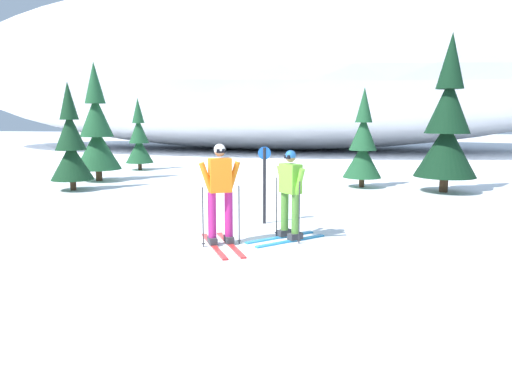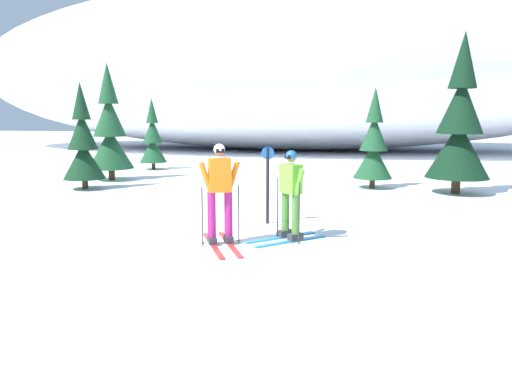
{
  "view_description": "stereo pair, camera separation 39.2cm",
  "coord_description": "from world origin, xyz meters",
  "px_view_note": "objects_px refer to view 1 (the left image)",
  "views": [
    {
      "loc": [
        2.65,
        -7.82,
        2.34
      ],
      "look_at": [
        1.09,
        0.77,
        0.95
      ],
      "focal_mm": 33.45,
      "sensor_mm": 36.0,
      "label": 1
    },
    {
      "loc": [
        3.03,
        -7.74,
        2.34
      ],
      "look_at": [
        1.09,
        0.77,
        0.95
      ],
      "focal_mm": 33.45,
      "sensor_mm": 36.0,
      "label": 2
    }
  ],
  "objects_px": {
    "pine_tree_center_left": "(97,132)",
    "pine_tree_center_right": "(363,146)",
    "skier_lime_jacket": "(290,193)",
    "pine_tree_center": "(71,145)",
    "pine_tree_far_right": "(447,127)",
    "skier_orange_jacket": "(220,193)",
    "pine_tree_far_left": "(139,140)",
    "trail_marker_post": "(264,181)"
  },
  "relations": [
    {
      "from": "skier_orange_jacket",
      "to": "pine_tree_far_left",
      "type": "xyz_separation_m",
      "value": [
        -6.64,
        11.46,
        0.34
      ]
    },
    {
      "from": "pine_tree_far_right",
      "to": "pine_tree_far_left",
      "type": "bearing_deg",
      "value": 160.56
    },
    {
      "from": "skier_orange_jacket",
      "to": "skier_lime_jacket",
      "type": "height_order",
      "value": "skier_orange_jacket"
    },
    {
      "from": "skier_orange_jacket",
      "to": "trail_marker_post",
      "type": "bearing_deg",
      "value": 75.19
    },
    {
      "from": "skier_lime_jacket",
      "to": "pine_tree_far_left",
      "type": "relative_size",
      "value": 0.55
    },
    {
      "from": "pine_tree_center_right",
      "to": "trail_marker_post",
      "type": "bearing_deg",
      "value": -111.27
    },
    {
      "from": "pine_tree_far_left",
      "to": "pine_tree_far_right",
      "type": "distance_m",
      "value": 12.67
    },
    {
      "from": "skier_orange_jacket",
      "to": "skier_lime_jacket",
      "type": "distance_m",
      "value": 1.35
    },
    {
      "from": "pine_tree_center_left",
      "to": "pine_tree_center_right",
      "type": "relative_size",
      "value": 1.31
    },
    {
      "from": "skier_lime_jacket",
      "to": "pine_tree_center_right",
      "type": "distance_m",
      "value": 7.41
    },
    {
      "from": "pine_tree_far_right",
      "to": "skier_lime_jacket",
      "type": "bearing_deg",
      "value": -121.76
    },
    {
      "from": "pine_tree_center_left",
      "to": "pine_tree_far_right",
      "type": "xyz_separation_m",
      "value": [
        11.9,
        -0.53,
        0.23
      ]
    },
    {
      "from": "skier_lime_jacket",
      "to": "pine_tree_center",
      "type": "distance_m",
      "value": 8.96
    },
    {
      "from": "skier_orange_jacket",
      "to": "pine_tree_center",
      "type": "height_order",
      "value": "pine_tree_center"
    },
    {
      "from": "skier_orange_jacket",
      "to": "pine_tree_center_left",
      "type": "xyz_separation_m",
      "value": [
        -6.6,
        7.78,
        0.82
      ]
    },
    {
      "from": "pine_tree_far_left",
      "to": "pine_tree_center",
      "type": "bearing_deg",
      "value": -86.61
    },
    {
      "from": "skier_orange_jacket",
      "to": "trail_marker_post",
      "type": "height_order",
      "value": "skier_orange_jacket"
    },
    {
      "from": "skier_lime_jacket",
      "to": "pine_tree_center_right",
      "type": "height_order",
      "value": "pine_tree_center_right"
    },
    {
      "from": "skier_lime_jacket",
      "to": "pine_tree_far_left",
      "type": "height_order",
      "value": "pine_tree_far_left"
    },
    {
      "from": "skier_orange_jacket",
      "to": "pine_tree_center_left",
      "type": "height_order",
      "value": "pine_tree_center_left"
    },
    {
      "from": "skier_orange_jacket",
      "to": "pine_tree_far_right",
      "type": "height_order",
      "value": "pine_tree_far_right"
    },
    {
      "from": "skier_lime_jacket",
      "to": "pine_tree_center_right",
      "type": "xyz_separation_m",
      "value": [
        1.62,
        7.22,
        0.47
      ]
    },
    {
      "from": "pine_tree_center_left",
      "to": "pine_tree_center_right",
      "type": "xyz_separation_m",
      "value": [
        9.42,
        0.07,
        -0.42
      ]
    },
    {
      "from": "pine_tree_center_right",
      "to": "trail_marker_post",
      "type": "relative_size",
      "value": 1.93
    },
    {
      "from": "trail_marker_post",
      "to": "pine_tree_far_left",
      "type": "bearing_deg",
      "value": 126.72
    },
    {
      "from": "trail_marker_post",
      "to": "pine_tree_center_right",
      "type": "bearing_deg",
      "value": 68.73
    },
    {
      "from": "pine_tree_far_left",
      "to": "pine_tree_center_right",
      "type": "distance_m",
      "value": 10.12
    },
    {
      "from": "pine_tree_center_right",
      "to": "trail_marker_post",
      "type": "xyz_separation_m",
      "value": [
        -2.32,
        -5.95,
        -0.42
      ]
    },
    {
      "from": "skier_lime_jacket",
      "to": "pine_tree_far_right",
      "type": "xyz_separation_m",
      "value": [
        4.1,
        6.62,
        1.12
      ]
    },
    {
      "from": "pine_tree_center_left",
      "to": "pine_tree_center_right",
      "type": "distance_m",
      "value": 9.43
    },
    {
      "from": "pine_tree_center_left",
      "to": "skier_lime_jacket",
      "type": "bearing_deg",
      "value": -42.5
    },
    {
      "from": "pine_tree_center",
      "to": "pine_tree_far_right",
      "type": "xyz_separation_m",
      "value": [
        11.58,
        1.73,
        0.59
      ]
    },
    {
      "from": "pine_tree_center_left",
      "to": "pine_tree_far_right",
      "type": "height_order",
      "value": "pine_tree_far_right"
    },
    {
      "from": "pine_tree_center_left",
      "to": "pine_tree_far_right",
      "type": "distance_m",
      "value": 11.92
    },
    {
      "from": "pine_tree_center",
      "to": "trail_marker_post",
      "type": "relative_size",
      "value": 2.02
    },
    {
      "from": "pine_tree_center_right",
      "to": "pine_tree_far_right",
      "type": "bearing_deg",
      "value": -13.56
    },
    {
      "from": "pine_tree_center",
      "to": "pine_tree_center_left",
      "type": "bearing_deg",
      "value": 98.12
    },
    {
      "from": "pine_tree_center_left",
      "to": "pine_tree_center",
      "type": "xyz_separation_m",
      "value": [
        0.32,
        -2.26,
        -0.36
      ]
    },
    {
      "from": "pine_tree_center_left",
      "to": "trail_marker_post",
      "type": "relative_size",
      "value": 2.52
    },
    {
      "from": "pine_tree_far_left",
      "to": "pine_tree_far_right",
      "type": "height_order",
      "value": "pine_tree_far_right"
    },
    {
      "from": "skier_orange_jacket",
      "to": "pine_tree_center",
      "type": "xyz_separation_m",
      "value": [
        -6.28,
        5.52,
        0.46
      ]
    },
    {
      "from": "pine_tree_center",
      "to": "trail_marker_post",
      "type": "xyz_separation_m",
      "value": [
        6.78,
        -3.63,
        -0.48
      ]
    }
  ]
}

